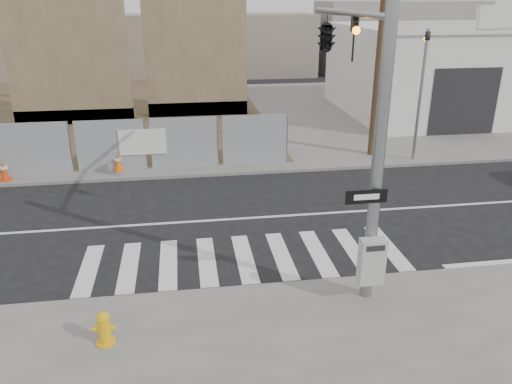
{
  "coord_description": "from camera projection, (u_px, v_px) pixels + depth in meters",
  "views": [
    {
      "loc": [
        -1.44,
        -14.07,
        6.52
      ],
      "look_at": [
        0.48,
        -1.32,
        1.4
      ],
      "focal_mm": 35.0,
      "sensor_mm": 36.0,
      "label": 1
    }
  ],
  "objects": [
    {
      "name": "signal_pole",
      "position": [
        341.0,
        70.0,
        12.24
      ],
      "size": [
        0.96,
        5.87,
        7.0
      ],
      "color": "gray",
      "rests_on": "sidewalk_near"
    },
    {
      "name": "fire_hydrant",
      "position": [
        104.0,
        328.0,
        9.7
      ],
      "size": [
        0.45,
        0.43,
        0.72
      ],
      "rotation": [
        0.0,
        0.0,
        -0.15
      ],
      "color": "#EEAE0D",
      "rests_on": "sidewalk_near"
    },
    {
      "name": "far_signal_pole",
      "position": [
        422.0,
        77.0,
        19.58
      ],
      "size": [
        0.16,
        0.2,
        5.6
      ],
      "color": "gray",
      "rests_on": "sidewalk_far"
    },
    {
      "name": "concrete_wall_left",
      "position": [
        68.0,
        61.0,
        25.34
      ],
      "size": [
        6.0,
        1.3,
        8.0
      ],
      "color": "brown",
      "rests_on": "sidewalk_far"
    },
    {
      "name": "ground",
      "position": [
        234.0,
        219.0,
        15.53
      ],
      "size": [
        100.0,
        100.0,
        0.0
      ],
      "primitive_type": "plane",
      "color": "black",
      "rests_on": "ground"
    },
    {
      "name": "traffic_cone_d",
      "position": [
        118.0,
        162.0,
        19.34
      ],
      "size": [
        0.39,
        0.39,
        0.7
      ],
      "rotation": [
        0.0,
        0.0,
        0.1
      ],
      "color": "#E45F0C",
      "rests_on": "sidewalk_far"
    },
    {
      "name": "utility_pole_right",
      "position": [
        381.0,
        30.0,
        19.57
      ],
      "size": [
        1.6,
        0.28,
        10.0
      ],
      "color": "#4E3924",
      "rests_on": "sidewalk_far"
    },
    {
      "name": "concrete_wall_right",
      "position": [
        196.0,
        56.0,
        27.16
      ],
      "size": [
        5.5,
        1.3,
        8.0
      ],
      "color": "brown",
      "rests_on": "sidewalk_far"
    },
    {
      "name": "traffic_cone_c",
      "position": [
        4.0,
        171.0,
        18.31
      ],
      "size": [
        0.46,
        0.46,
        0.75
      ],
      "rotation": [
        0.0,
        0.0,
        -0.24
      ],
      "color": "red",
      "rests_on": "sidewalk_far"
    },
    {
      "name": "sidewalk_far",
      "position": [
        208.0,
        116.0,
        28.38
      ],
      "size": [
        50.0,
        20.0,
        0.12
      ],
      "primitive_type": "cube",
      "color": "slate",
      "rests_on": "ground"
    },
    {
      "name": "auto_shop",
      "position": [
        453.0,
        69.0,
        28.45
      ],
      "size": [
        12.0,
        10.2,
        5.95
      ],
      "color": "silver",
      "rests_on": "sidewalk_far"
    }
  ]
}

